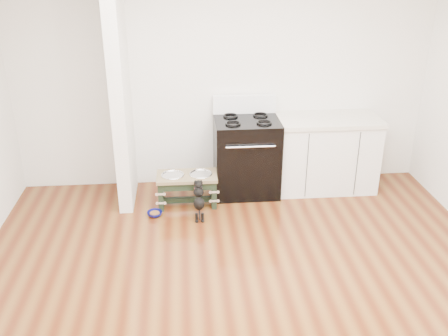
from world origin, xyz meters
TOP-DOWN VIEW (x-y plane):
  - ground at (0.00, 0.00)m, footprint 5.00×5.00m
  - room_shell at (0.00, 0.00)m, footprint 5.00×5.00m
  - partition_wall at (-1.18, 2.10)m, footprint 0.15×0.80m
  - oven_range at (0.25, 2.16)m, footprint 0.76×0.69m
  - cabinet_run at (1.23, 2.18)m, footprint 1.24×0.64m
  - dog_feeder at (-0.48, 1.86)m, footprint 0.69×0.37m
  - puppy at (-0.35, 1.54)m, footprint 0.12×0.36m
  - floor_bowl at (-0.85, 1.61)m, footprint 0.22×0.22m

SIDE VIEW (x-z plane):
  - ground at x=0.00m, z-range 0.00..0.00m
  - floor_bowl at x=-0.85m, z-range 0.00..0.05m
  - puppy at x=-0.35m, z-range 0.02..0.44m
  - dog_feeder at x=-0.48m, z-range 0.07..0.47m
  - cabinet_run at x=1.23m, z-range 0.00..0.91m
  - oven_range at x=0.25m, z-range -0.09..1.05m
  - partition_wall at x=-1.18m, z-range 0.00..2.70m
  - room_shell at x=0.00m, z-range -0.88..4.12m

